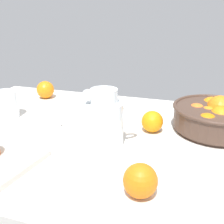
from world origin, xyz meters
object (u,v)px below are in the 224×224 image
Objects in this scene: loose_orange_0 at (45,90)px; spoon at (55,121)px; loose_orange_2 at (152,122)px; juice_glass at (7,106)px; loose_orange_1 at (140,181)px; juice_pitcher at (105,123)px; fruit_bowl at (215,117)px.

loose_orange_0 is 0.66× the size of spoon.
juice_glass is at bearing -176.05° from loose_orange_2.
spoon is (-38.07, 31.01, -3.41)cm from loose_orange_1.
juice_glass is at bearing 167.24° from juice_pitcher.
loose_orange_0 is (1.34, 25.66, -0.50)cm from juice_glass.
juice_pitcher is at bearing 126.77° from loose_orange_1.
juice_glass is at bearing -92.99° from loose_orange_0.
juice_pitcher is 25.56cm from loose_orange_1.
loose_orange_0 is 57.99cm from loose_orange_2.
loose_orange_1 is at bearing -53.23° from juice_pitcher.
juice_pitcher is 1.77× the size of juice_glass.
loose_orange_0 reaches higher than spoon.
loose_orange_0 is 1.05× the size of loose_orange_1.
juice_pitcher is 2.52× the size of loose_orange_2.
fruit_bowl is 2.77× the size of juice_glass.
loose_orange_1 is (-16.90, -40.97, -1.22)cm from fruit_bowl.
loose_orange_1 is (58.00, -30.02, -0.69)cm from juice_glass.
fruit_bowl is at bearing 32.76° from juice_pitcher.
fruit_bowl is 3.56× the size of loose_orange_0.
fruit_bowl reaches higher than loose_orange_2.
juice_glass is 20.37cm from spoon.
juice_glass reaches higher than loose_orange_2.
juice_glass is at bearing -171.68° from fruit_bowl.
fruit_bowl is at bearing 67.58° from loose_orange_1.
loose_orange_1 is at bearing -44.50° from loose_orange_0.
juice_pitcher reaches higher than loose_orange_0.
fruit_bowl is 1.56× the size of juice_pitcher.
spoon is (-35.12, -2.82, -3.21)cm from loose_orange_2.
loose_orange_2 is at bearing -160.19° from fruit_bowl.
juice_pitcher is at bearing -12.76° from juice_glass.
spoon is at bearing 154.97° from juice_pitcher.
juice_pitcher is 43.97cm from juice_glass.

